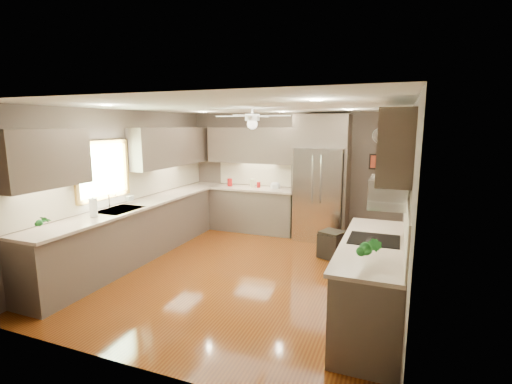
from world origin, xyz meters
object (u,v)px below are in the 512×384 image
Objects in this scene: potted_plant_left at (41,221)px; bowl at (275,187)px; canister_c at (253,183)px; soap_bottle at (131,198)px; canister_a at (230,183)px; canister_d at (259,185)px; potted_plant_right at (369,249)px; microwave at (388,192)px; stool at (332,244)px; paper_towel at (93,207)px; refrigerator at (321,180)px.

bowl is at bearing 67.39° from potted_plant_left.
soap_bottle is at bearing -120.32° from canister_c.
potted_plant_left is (0.13, -1.80, 0.04)m from soap_bottle.
canister_a is 1.46× the size of canister_d.
soap_bottle is at bearing 160.18° from potted_plant_right.
canister_a is 2.37m from soap_bottle.
potted_plant_right is 1.02m from microwave.
canister_a is 0.52m from canister_c.
potted_plant_right is 0.62× the size of stool.
canister_c is 0.64× the size of paper_towel.
microwave is at bearing -46.35° from canister_d.
potted_plant_left reaches higher than soap_bottle.
canister_a is at bearing 156.00° from stool.
canister_d is 0.25× the size of stool.
refrigerator is at bearing -3.52° from canister_d.
bowl is 3.65m from paper_towel.
paper_towel is (-1.30, -3.26, 0.08)m from canister_d.
potted_plant_left is at bearing -174.76° from potted_plant_right.
paper_towel is at bearing 88.85° from potted_plant_left.
canister_c is 3.95m from microwave.
bowl is (0.50, 0.01, -0.06)m from canister_c.
refrigerator reaches higher than stool.
canister_a is at bearing 179.27° from refrigerator.
stool is at bearing -67.48° from refrigerator.
bowl is (1.82, 2.27, -0.06)m from soap_bottle.
potted_plant_left is at bearing -99.49° from canister_a.
potted_plant_right is (2.55, -3.73, 0.09)m from canister_d.
paper_towel is (0.02, 0.83, 0.01)m from potted_plant_left.
potted_plant_right is 0.54× the size of microwave.
bowl is at bearing 62.64° from paper_towel.
stool is (-0.77, 2.59, -0.85)m from potted_plant_right.
bowl is 3.63m from microwave.
soap_bottle is 0.59× the size of potted_plant_right.
canister_c is 0.07× the size of refrigerator.
canister_c is at bearing 149.78° from stool.
soap_bottle is at bearing 94.12° from potted_plant_left.
potted_plant_right is at bearing -97.02° from microwave.
refrigerator reaches higher than canister_a.
soap_bottle is at bearing -141.63° from refrigerator.
microwave reaches higher than canister_c.
microwave reaches higher than paper_towel.
soap_bottle reaches higher than stool.
canister_a reaches higher than canister_d.
canister_d reaches higher than bowl.
canister_a is 0.65× the size of potted_plant_left.
potted_plant_right is at bearing -59.64° from bowl.
canister_a is 0.96× the size of canister_c.
potted_plant_right is 3.84m from refrigerator.
potted_plant_right is at bearing 5.24° from potted_plant_left.
paper_towel is at bearing -110.01° from canister_c.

